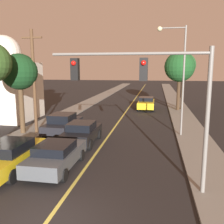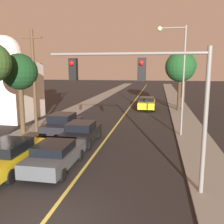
{
  "view_description": "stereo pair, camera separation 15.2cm",
  "coord_description": "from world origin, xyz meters",
  "px_view_note": "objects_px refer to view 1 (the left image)",
  "views": [
    {
      "loc": [
        3.5,
        -6.78,
        5.11
      ],
      "look_at": [
        0.0,
        12.85,
        1.6
      ],
      "focal_mm": 40.0,
      "sensor_mm": 36.0,
      "label": 1
    },
    {
      "loc": [
        3.65,
        -6.75,
        5.11
      ],
      "look_at": [
        0.0,
        12.85,
        1.6
      ],
      "focal_mm": 40.0,
      "sensor_mm": 36.0,
      "label": 2
    }
  ],
  "objects_px": {
    "utility_pole_left": "(34,80)",
    "tree_right_near": "(180,67)",
    "car_near_lane_second": "(82,132)",
    "traffic_signal_mast": "(152,88)",
    "car_outer_lane_second": "(63,123)",
    "tree_right_far": "(184,65)",
    "streetlamp_right": "(178,67)",
    "tree_left_far": "(19,73)",
    "car_outer_lane_front": "(11,155)",
    "car_near_lane_front": "(56,155)",
    "car_far_oncoming": "(146,103)",
    "domed_building_left": "(6,84)"
  },
  "relations": [
    {
      "from": "utility_pole_left",
      "to": "tree_left_far",
      "type": "relative_size",
      "value": 1.28
    },
    {
      "from": "car_near_lane_second",
      "to": "car_outer_lane_front",
      "type": "xyz_separation_m",
      "value": [
        -2.24,
        -4.99,
        0.0
      ]
    },
    {
      "from": "streetlamp_right",
      "to": "utility_pole_left",
      "type": "bearing_deg",
      "value": -172.83
    },
    {
      "from": "car_near_lane_front",
      "to": "utility_pole_left",
      "type": "distance_m",
      "value": 8.33
    },
    {
      "from": "car_near_lane_front",
      "to": "traffic_signal_mast",
      "type": "bearing_deg",
      "value": -16.84
    },
    {
      "from": "car_outer_lane_front",
      "to": "car_far_oncoming",
      "type": "relative_size",
      "value": 0.99
    },
    {
      "from": "streetlamp_right",
      "to": "tree_right_far",
      "type": "height_order",
      "value": "streetlamp_right"
    },
    {
      "from": "domed_building_left",
      "to": "streetlamp_right",
      "type": "bearing_deg",
      "value": -12.58
    },
    {
      "from": "car_outer_lane_second",
      "to": "car_far_oncoming",
      "type": "relative_size",
      "value": 0.92
    },
    {
      "from": "tree_right_near",
      "to": "tree_left_far",
      "type": "bearing_deg",
      "value": -133.83
    },
    {
      "from": "car_near_lane_front",
      "to": "tree_left_far",
      "type": "distance_m",
      "value": 8.97
    },
    {
      "from": "car_outer_lane_front",
      "to": "tree_left_far",
      "type": "height_order",
      "value": "tree_left_far"
    },
    {
      "from": "car_near_lane_front",
      "to": "tree_right_far",
      "type": "distance_m",
      "value": 22.29
    },
    {
      "from": "streetlamp_right",
      "to": "tree_left_far",
      "type": "height_order",
      "value": "streetlamp_right"
    },
    {
      "from": "car_near_lane_front",
      "to": "tree_right_near",
      "type": "distance_m",
      "value": 21.28
    },
    {
      "from": "tree_right_near",
      "to": "tree_right_far",
      "type": "xyz_separation_m",
      "value": [
        0.55,
        0.85,
        0.21
      ]
    },
    {
      "from": "car_near_lane_second",
      "to": "tree_left_far",
      "type": "xyz_separation_m",
      "value": [
        -5.28,
        1.52,
        3.99
      ]
    },
    {
      "from": "utility_pole_left",
      "to": "tree_right_near",
      "type": "relative_size",
      "value": 1.13
    },
    {
      "from": "car_outer_lane_front",
      "to": "car_far_oncoming",
      "type": "distance_m",
      "value": 21.17
    },
    {
      "from": "traffic_signal_mast",
      "to": "car_outer_lane_second",
      "type": "bearing_deg",
      "value": 130.56
    },
    {
      "from": "car_near_lane_second",
      "to": "traffic_signal_mast",
      "type": "distance_m",
      "value": 8.41
    },
    {
      "from": "streetlamp_right",
      "to": "tree_right_far",
      "type": "relative_size",
      "value": 1.17
    },
    {
      "from": "car_far_oncoming",
      "to": "tree_left_far",
      "type": "distance_m",
      "value": 16.95
    },
    {
      "from": "car_near_lane_second",
      "to": "tree_right_far",
      "type": "height_order",
      "value": "tree_right_far"
    },
    {
      "from": "traffic_signal_mast",
      "to": "tree_right_near",
      "type": "height_order",
      "value": "tree_right_near"
    },
    {
      "from": "tree_left_far",
      "to": "tree_right_far",
      "type": "bearing_deg",
      "value": 46.72
    },
    {
      "from": "car_far_oncoming",
      "to": "tree_right_far",
      "type": "distance_m",
      "value": 6.4
    },
    {
      "from": "tree_right_near",
      "to": "tree_right_far",
      "type": "distance_m",
      "value": 1.03
    },
    {
      "from": "car_near_lane_second",
      "to": "tree_right_near",
      "type": "distance_m",
      "value": 17.26
    },
    {
      "from": "tree_right_near",
      "to": "streetlamp_right",
      "type": "bearing_deg",
      "value": -95.55
    },
    {
      "from": "tree_right_far",
      "to": "domed_building_left",
      "type": "height_order",
      "value": "domed_building_left"
    },
    {
      "from": "car_outer_lane_front",
      "to": "domed_building_left",
      "type": "distance_m",
      "value": 14.26
    },
    {
      "from": "car_far_oncoming",
      "to": "utility_pole_left",
      "type": "bearing_deg",
      "value": 59.59
    },
    {
      "from": "car_near_lane_second",
      "to": "car_outer_lane_front",
      "type": "relative_size",
      "value": 0.85
    },
    {
      "from": "streetlamp_right",
      "to": "utility_pole_left",
      "type": "distance_m",
      "value": 10.79
    },
    {
      "from": "car_outer_lane_front",
      "to": "streetlamp_right",
      "type": "xyz_separation_m",
      "value": [
        8.63,
        8.09,
        4.4
      ]
    },
    {
      "from": "car_outer_lane_second",
      "to": "utility_pole_left",
      "type": "height_order",
      "value": "utility_pole_left"
    },
    {
      "from": "traffic_signal_mast",
      "to": "tree_right_near",
      "type": "distance_m",
      "value": 21.02
    },
    {
      "from": "car_far_oncoming",
      "to": "domed_building_left",
      "type": "xyz_separation_m",
      "value": [
        -13.58,
        -8.6,
        2.73
      ]
    },
    {
      "from": "car_near_lane_second",
      "to": "utility_pole_left",
      "type": "bearing_deg",
      "value": 157.52
    },
    {
      "from": "utility_pole_left",
      "to": "tree_left_far",
      "type": "distance_m",
      "value": 1.2
    },
    {
      "from": "car_near_lane_second",
      "to": "tree_right_near",
      "type": "relative_size",
      "value": 0.6
    },
    {
      "from": "car_outer_lane_front",
      "to": "car_far_oncoming",
      "type": "bearing_deg",
      "value": 73.7
    },
    {
      "from": "car_outer_lane_second",
      "to": "traffic_signal_mast",
      "type": "relative_size",
      "value": 0.72
    },
    {
      "from": "car_near_lane_front",
      "to": "car_outer_lane_front",
      "type": "xyz_separation_m",
      "value": [
        -2.24,
        -0.49,
        0.05
      ]
    },
    {
      "from": "car_near_lane_second",
      "to": "car_outer_lane_second",
      "type": "distance_m",
      "value": 3.16
    },
    {
      "from": "car_near_lane_front",
      "to": "domed_building_left",
      "type": "xyz_separation_m",
      "value": [
        -9.87,
        11.24,
        2.8
      ]
    },
    {
      "from": "streetlamp_right",
      "to": "tree_right_near",
      "type": "xyz_separation_m",
      "value": [
        1.14,
        11.77,
        0.05
      ]
    },
    {
      "from": "car_outer_lane_second",
      "to": "tree_right_far",
      "type": "height_order",
      "value": "tree_right_far"
    },
    {
      "from": "tree_right_far",
      "to": "car_outer_lane_second",
      "type": "bearing_deg",
      "value": -127.44
    }
  ]
}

